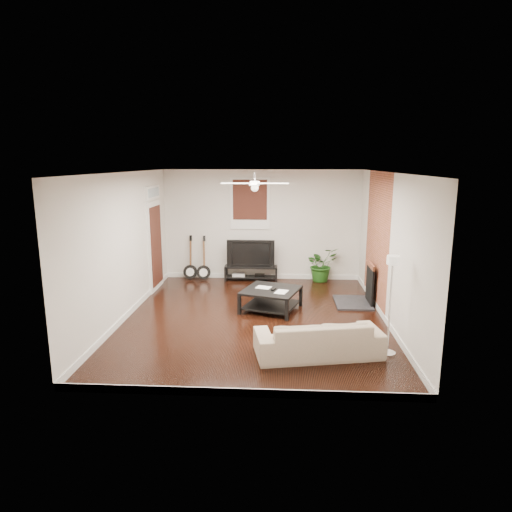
{
  "coord_description": "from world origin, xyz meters",
  "views": [
    {
      "loc": [
        0.5,
        -8.23,
        3.0
      ],
      "look_at": [
        0.0,
        0.4,
        1.15
      ],
      "focal_mm": 31.16,
      "sensor_mm": 36.0,
      "label": 1
    }
  ],
  "objects": [
    {
      "name": "room",
      "position": [
        0.0,
        0.0,
        1.4
      ],
      "size": [
        5.01,
        6.01,
        2.81
      ],
      "color": "black",
      "rests_on": "ground"
    },
    {
      "name": "tv_stand",
      "position": [
        -0.27,
        2.78,
        0.19
      ],
      "size": [
        1.34,
        0.36,
        0.38
      ],
      "primitive_type": "cube",
      "color": "black",
      "rests_on": "floor"
    },
    {
      "name": "ceiling_fan",
      "position": [
        0.0,
        0.0,
        2.6
      ],
      "size": [
        1.24,
        1.24,
        0.32
      ],
      "primitive_type": null,
      "color": "white",
      "rests_on": "ceiling"
    },
    {
      "name": "guitar_left",
      "position": [
        -1.83,
        2.75,
        0.58
      ],
      "size": [
        0.37,
        0.27,
        1.15
      ],
      "primitive_type": null,
      "rotation": [
        0.0,
        0.0,
        0.05
      ],
      "color": "black",
      "rests_on": "floor"
    },
    {
      "name": "window_back",
      "position": [
        -0.3,
        2.97,
        1.95
      ],
      "size": [
        1.0,
        0.06,
        1.3
      ],
      "primitive_type": "cube",
      "color": "#39160F",
      "rests_on": "wall_back"
    },
    {
      "name": "fireplace",
      "position": [
        2.2,
        1.0,
        0.46
      ],
      "size": [
        0.8,
        1.1,
        0.92
      ],
      "primitive_type": "cube",
      "color": "black",
      "rests_on": "floor"
    },
    {
      "name": "guitar_right",
      "position": [
        -1.48,
        2.72,
        0.58
      ],
      "size": [
        0.39,
        0.3,
        1.15
      ],
      "primitive_type": null,
      "rotation": [
        0.0,
        0.0,
        0.15
      ],
      "color": "black",
      "rests_on": "floor"
    },
    {
      "name": "potted_plant",
      "position": [
        1.52,
        2.82,
        0.44
      ],
      "size": [
        1.02,
        0.98,
        0.88
      ],
      "primitive_type": "imported",
      "rotation": [
        0.0,
        0.0,
        0.51
      ],
      "color": "#1F5217",
      "rests_on": "floor"
    },
    {
      "name": "door_left",
      "position": [
        -2.46,
        1.9,
        1.25
      ],
      "size": [
        0.08,
        1.0,
        2.5
      ],
      "primitive_type": "cube",
      "color": "white",
      "rests_on": "wall_left"
    },
    {
      "name": "sofa",
      "position": [
        1.1,
        -1.64,
        0.29
      ],
      "size": [
        2.08,
        1.13,
        0.57
      ],
      "primitive_type": "imported",
      "rotation": [
        0.0,
        0.0,
        3.33
      ],
      "color": "tan",
      "rests_on": "floor"
    },
    {
      "name": "floor_lamp",
      "position": [
        2.2,
        -1.54,
        0.8
      ],
      "size": [
        0.31,
        0.31,
        1.61
      ],
      "primitive_type": null,
      "rotation": [
        0.0,
        0.0,
        0.19
      ],
      "color": "silver",
      "rests_on": "floor"
    },
    {
      "name": "tv",
      "position": [
        -0.27,
        2.8,
        0.72
      ],
      "size": [
        1.2,
        0.16,
        0.69
      ],
      "primitive_type": "imported",
      "color": "black",
      "rests_on": "tv_stand"
    },
    {
      "name": "coffee_table",
      "position": [
        0.3,
        0.5,
        0.22
      ],
      "size": [
        1.33,
        1.33,
        0.44
      ],
      "primitive_type": "cube",
      "rotation": [
        0.0,
        0.0,
        -0.31
      ],
      "color": "black",
      "rests_on": "floor"
    },
    {
      "name": "brick_accent",
      "position": [
        2.49,
        1.0,
        1.4
      ],
      "size": [
        0.02,
        2.2,
        2.8
      ],
      "primitive_type": "cube",
      "color": "#995231",
      "rests_on": "floor"
    }
  ]
}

